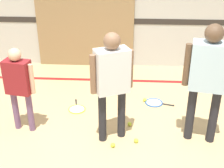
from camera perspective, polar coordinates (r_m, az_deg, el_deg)
The scene contains 12 objects.
ground_plane at distance 4.62m, azimuth -1.66°, elevation -10.80°, with size 16.00×16.00×0.00m, color tan.
wall_panel at distance 6.85m, azimuth -5.00°, elevation 11.69°, with size 2.11×0.05×2.11m.
floor_stripe at distance 6.42m, azimuth -0.07°, elevation 0.71°, with size 14.40×0.10×0.01m.
person_instructor at distance 4.22m, azimuth 0.00°, elevation 1.35°, with size 0.57×0.41×1.62m.
person_student_left at distance 4.71m, azimuth -16.72°, elevation 0.47°, with size 0.50×0.27×1.33m.
person_student_right at distance 4.36m, azimuth 17.21°, elevation 1.99°, with size 0.65×0.36×1.75m.
racket_spare_on_floor at distance 5.64m, azimuth 7.85°, elevation -3.40°, with size 0.54×0.38×0.03m.
racket_second_spare at distance 5.44m, azimuth -6.44°, elevation -4.51°, with size 0.36×0.51×0.03m.
tennis_ball_near_instructor at distance 4.53m, azimuth 0.17°, elevation -11.11°, with size 0.07×0.07×0.07m, color #CCE038.
tennis_ball_by_spare_racket at distance 5.66m, azimuth 6.02°, elevation -2.90°, with size 0.07×0.07×0.07m, color #CCE038.
tennis_ball_stray_left at distance 4.63m, azimuth 4.44°, elevation -10.27°, with size 0.07×0.07×0.07m, color #CCE038.
tennis_ball_stray_right at distance 4.98m, azimuth 3.22°, elevation -7.31°, with size 0.07×0.07×0.07m, color #CCE038.
Camera 1 is at (0.35, -3.66, 2.81)m, focal length 50.00 mm.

